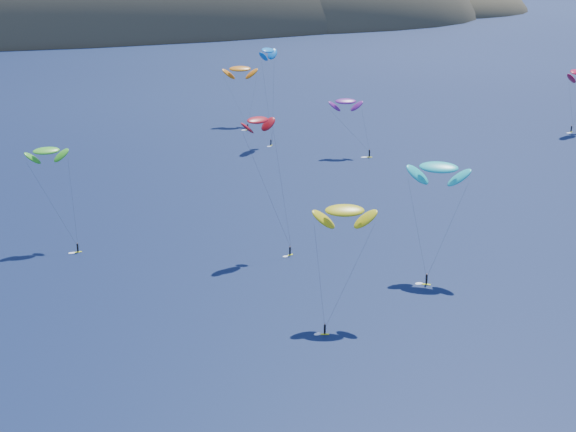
{
  "coord_description": "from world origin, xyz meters",
  "views": [
    {
      "loc": [
        -43.55,
        -40.75,
        52.75
      ],
      "look_at": [
        4.03,
        80.0,
        9.0
      ],
      "focal_mm": 50.0,
      "sensor_mm": 36.0,
      "label": 1
    }
  ],
  "objects": [
    {
      "name": "island",
      "position": [
        39.4,
        562.36,
        -10.74
      ],
      "size": [
        730.0,
        300.0,
        210.0
      ],
      "color": "#3D3526",
      "rests_on": "ground"
    },
    {
      "name": "kitesurfer_2",
      "position": [
        4.84,
        59.46,
        16.18
      ],
      "size": [
        11.18,
        9.92,
        18.69
      ],
      "rotation": [
        0.0,
        0.0,
        -0.36
      ],
      "color": "#F6FF1C",
      "rests_on": "ground"
    },
    {
      "name": "kitesurfer_3",
      "position": [
        -32.45,
        107.74,
        17.33
      ],
      "size": [
        7.61,
        10.27,
        19.44
      ],
      "rotation": [
        0.0,
        0.0,
        0.05
      ],
      "color": "#F6FF1C",
      "rests_on": "ground"
    },
    {
      "name": "kitesurfer_4",
      "position": [
        33.19,
        169.13,
        25.58
      ],
      "size": [
        9.14,
        10.64,
        28.11
      ],
      "rotation": [
        0.0,
        0.0,
        0.81
      ],
      "color": "#F6FF1C",
      "rests_on": "ground"
    },
    {
      "name": "kitesurfer_5",
      "position": [
        26.7,
        69.38,
        18.02
      ],
      "size": [
        10.74,
        11.19,
        20.81
      ],
      "rotation": [
        0.0,
        0.0,
        -0.64
      ],
      "color": "#F6FF1C",
      "rests_on": "ground"
    },
    {
      "name": "kitesurfer_6",
      "position": [
        47.3,
        148.3,
        14.06
      ],
      "size": [
        9.76,
        9.88,
        16.49
      ],
      "rotation": [
        0.0,
        0.0,
        -0.31
      ],
      "color": "#F6FF1C",
      "rests_on": "ground"
    },
    {
      "name": "kitesurfer_9",
      "position": [
        2.7,
        91.2,
        23.51
      ],
      "size": [
        7.87,
        10.28,
        25.55
      ],
      "rotation": [
        0.0,
        0.0,
        0.36
      ],
      "color": "#F6FF1C",
      "rests_on": "ground"
    },
    {
      "name": "kitesurfer_11",
      "position": [
        33.87,
        196.18,
        16.87
      ],
      "size": [
        11.23,
        15.37,
        19.77
      ],
      "rotation": [
        0.0,
        0.0,
        -0.29
      ],
      "color": "#F6FF1C",
      "rests_on": "ground"
    }
  ]
}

